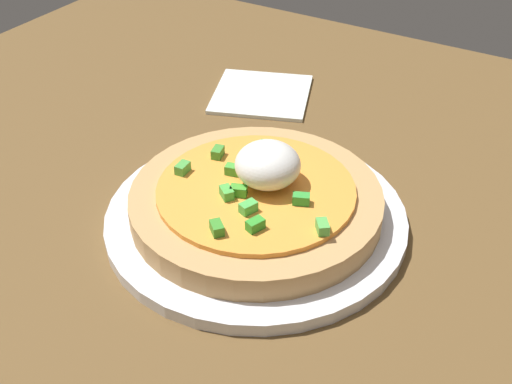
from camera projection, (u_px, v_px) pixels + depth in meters
dining_table at (189, 249)px, 51.54cm from camera, size 93.52×89.51×2.36cm
plate at (256, 217)px, 52.03cm from camera, size 24.11×24.11×1.08cm
pizza at (257, 197)px, 50.91cm from camera, size 19.98×19.98×5.87cm
napkin at (261, 94)px, 69.80cm from camera, size 12.98×12.98×0.40cm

